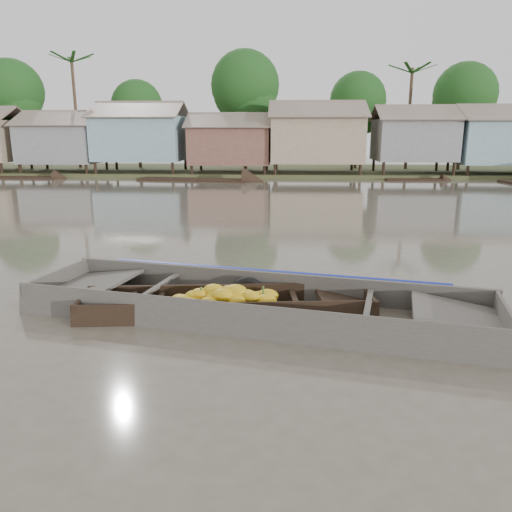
{
  "coord_description": "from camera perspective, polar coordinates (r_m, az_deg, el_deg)",
  "views": [
    {
      "loc": [
        0.32,
        -8.14,
        3.25
      ],
      "look_at": [
        -0.26,
        1.6,
        0.8
      ],
      "focal_mm": 35.0,
      "sensor_mm": 36.0,
      "label": 1
    }
  ],
  "objects": [
    {
      "name": "ground",
      "position": [
        8.77,
        1.07,
        -7.66
      ],
      "size": [
        120.0,
        120.0,
        0.0
      ],
      "primitive_type": "plane",
      "color": "#534D3F",
      "rests_on": "ground"
    },
    {
      "name": "riverbank",
      "position": [
        40.1,
        7.5,
        13.75
      ],
      "size": [
        120.0,
        12.47,
        10.22
      ],
      "color": "#384723",
      "rests_on": "ground"
    },
    {
      "name": "banana_boat",
      "position": [
        9.23,
        -3.79,
        -5.6
      ],
      "size": [
        5.44,
        1.85,
        0.76
      ],
      "rotation": [
        0.0,
        0.0,
        0.11
      ],
      "color": "black",
      "rests_on": "ground"
    },
    {
      "name": "viewer_boat",
      "position": [
        9.12,
        0.2,
        -6.25
      ],
      "size": [
        8.72,
        3.94,
        0.68
      ],
      "rotation": [
        0.0,
        0.0,
        -0.21
      ],
      "color": "#3F3A36",
      "rests_on": "ground"
    },
    {
      "name": "distant_boats",
      "position": [
        35.03,
        24.36,
        7.88
      ],
      "size": [
        47.46,
        14.27,
        1.38
      ],
      "color": "black",
      "rests_on": "ground"
    }
  ]
}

